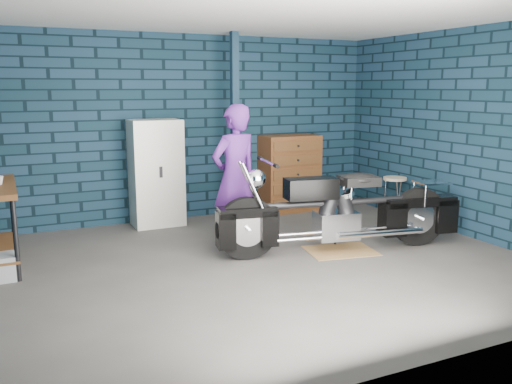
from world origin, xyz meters
The scene contains 9 objects.
ground centered at (0.00, 0.00, 0.00)m, with size 6.00×6.00×0.00m, color #4E4B48.
room_walls centered at (0.00, 0.55, 1.90)m, with size 6.02×5.01×2.71m.
support_post centered at (0.55, 1.95, 1.35)m, with size 0.10×0.10×2.70m, color #122738.
drip_mat centered at (1.11, 0.04, 0.00)m, with size 0.80×0.60×0.01m, color olive.
motorcycle centered at (1.11, 0.04, 0.57)m, with size 2.58×0.70×1.14m, color black, non-canonical shape.
person centered at (0.01, 0.70, 0.87)m, with size 0.64×0.42×1.75m, color #51207A.
locker centered at (-0.54, 2.23, 0.75)m, with size 0.70×0.50×1.50m, color silver.
tool_chest centered at (1.61, 2.23, 0.60)m, with size 0.90×0.50×1.20m, color brown.
shop_stool centered at (2.78, 1.12, 0.31)m, with size 0.34×0.34×0.62m, color beige, non-canonical shape.
Camera 1 is at (-2.48, -5.19, 1.94)m, focal length 38.00 mm.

